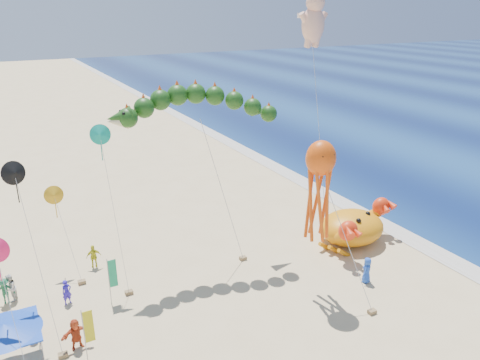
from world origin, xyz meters
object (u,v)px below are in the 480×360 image
at_px(cherub_kite, 314,18).
at_px(octopus_kite, 319,183).
at_px(crab_inflatable, 353,226).
at_px(dragon_kite, 197,111).
at_px(canopy_blue, 4,328).

xyz_separation_m(cherub_kite, octopus_kite, (-8.53, -12.95, -9.27)).
bearing_deg(crab_inflatable, dragon_kite, 164.08).
height_order(octopus_kite, canopy_blue, octopus_kite).
bearing_deg(cherub_kite, octopus_kite, -123.39).
xyz_separation_m(cherub_kite, canopy_blue, (-26.88, -11.47, -14.39)).
height_order(cherub_kite, octopus_kite, cherub_kite).
bearing_deg(crab_inflatable, canopy_blue, -174.51).
relative_size(crab_inflatable, canopy_blue, 2.01).
bearing_deg(cherub_kite, crab_inflatable, -101.75).
relative_size(crab_inflatable, octopus_kite, 0.71).
relative_size(octopus_kite, canopy_blue, 2.83).
bearing_deg(crab_inflatable, octopus_kite, -149.74).
xyz_separation_m(crab_inflatable, dragon_kite, (-11.62, 3.31, 9.82)).
bearing_deg(canopy_blue, crab_inflatable, 5.49).
xyz_separation_m(dragon_kite, canopy_blue, (-13.38, -5.71, -8.79)).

